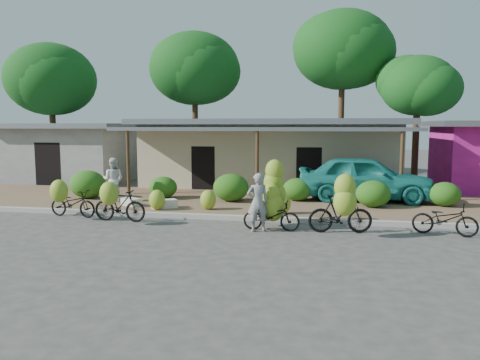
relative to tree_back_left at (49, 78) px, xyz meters
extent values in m
plane|color=#3F3C3A|center=(13.69, -13.11, -5.87)|extent=(100.00, 100.00, 0.00)
cube|color=brown|center=(13.69, -8.11, -5.81)|extent=(60.00, 6.00, 0.12)
cube|color=#A8A399|center=(13.69, -11.11, -5.80)|extent=(60.00, 0.25, 0.15)
cube|color=#C6B096|center=(13.69, -2.11, -4.32)|extent=(12.00, 6.00, 3.10)
cube|color=slate|center=(13.69, -2.11, -2.65)|extent=(13.00, 7.00, 0.25)
cube|color=black|center=(13.69, -5.06, -4.77)|extent=(1.40, 0.12, 2.20)
cube|color=slate|center=(13.69, -6.11, -2.97)|extent=(13.00, 2.00, 0.15)
cylinder|color=#543721|center=(8.09, -7.01, -4.45)|extent=(0.14, 0.14, 2.85)
cylinder|color=#543721|center=(13.69, -7.01, -4.45)|extent=(0.14, 0.14, 2.85)
cylinder|color=#543721|center=(19.29, -7.01, -4.45)|extent=(0.14, 0.14, 2.85)
cube|color=#9D9D98|center=(2.69, -2.11, -4.42)|extent=(6.00, 5.00, 2.90)
cube|color=slate|center=(2.69, -2.11, -2.85)|extent=(7.00, 6.00, 0.25)
cube|color=black|center=(2.69, -4.56, -4.77)|extent=(1.40, 0.12, 2.20)
cylinder|color=#543721|center=(0.19, -0.11, -2.82)|extent=(0.36, 0.36, 6.11)
ellipsoid|color=#104110|center=(0.19, -0.11, -0.10)|extent=(5.31, 5.31, 4.25)
ellipsoid|color=#104110|center=(-0.31, 0.19, 0.20)|extent=(4.51, 4.51, 3.61)
cylinder|color=#543721|center=(8.19, 2.89, -2.40)|extent=(0.36, 0.36, 6.95)
ellipsoid|color=#104110|center=(8.19, 2.89, 0.69)|extent=(5.64, 5.64, 4.51)
ellipsoid|color=#104110|center=(7.69, 3.19, 0.99)|extent=(4.79, 4.79, 3.83)
cylinder|color=#543721|center=(17.19, 3.39, -1.90)|extent=(0.36, 0.36, 7.95)
ellipsoid|color=#104110|center=(17.19, 3.39, 1.64)|extent=(5.85, 5.85, 4.68)
ellipsoid|color=#104110|center=(16.69, 3.69, 1.94)|extent=(4.97, 4.97, 3.98)
cylinder|color=#543721|center=(21.19, 1.39, -3.12)|extent=(0.36, 0.36, 5.50)
ellipsoid|color=#104110|center=(21.19, 1.39, -0.67)|extent=(4.05, 4.05, 3.24)
ellipsoid|color=#104110|center=(20.69, 1.69, -0.37)|extent=(3.44, 3.44, 2.75)
ellipsoid|color=#225613|center=(6.98, -8.48, -5.19)|extent=(1.44, 1.30, 1.13)
ellipsoid|color=#225613|center=(9.99, -7.91, -5.31)|extent=(1.13, 1.01, 0.88)
ellipsoid|color=#225613|center=(12.84, -8.16, -5.21)|extent=(1.38, 1.25, 1.08)
ellipsoid|color=#225613|center=(15.36, -7.54, -5.31)|extent=(1.14, 1.03, 0.89)
ellipsoid|color=#225613|center=(18.14, -8.48, -5.27)|extent=(1.24, 1.11, 0.97)
ellipsoid|color=#225613|center=(20.72, -7.78, -5.31)|extent=(1.13, 1.02, 0.88)
imported|color=black|center=(8.16, -11.61, -5.42)|extent=(1.80, 0.82, 0.91)
ellipsoid|color=#8CA328|center=(8.08, -12.26, -4.91)|extent=(0.59, 0.50, 0.74)
imported|color=black|center=(10.04, -12.03, -5.35)|extent=(1.76, 0.56, 1.05)
ellipsoid|color=#8CA328|center=(10.02, -12.68, -4.88)|extent=(0.58, 0.50, 0.73)
imported|color=black|center=(14.95, -12.40, -5.44)|extent=(1.68, 0.65, 0.87)
ellipsoid|color=#8CA328|center=(14.92, -11.85, -5.24)|extent=(0.76, 0.64, 0.95)
ellipsoid|color=#8CA328|center=(15.02, -11.86, -4.89)|extent=(0.60, 0.51, 0.75)
ellipsoid|color=#8CA328|center=(14.94, -11.85, -4.52)|extent=(0.59, 0.51, 0.74)
ellipsoid|color=#8CA328|center=(14.97, -11.85, -4.18)|extent=(0.56, 0.48, 0.70)
ellipsoid|color=#8CA328|center=(14.95, -12.20, -5.19)|extent=(0.66, 0.56, 0.83)
ellipsoid|color=#8CA328|center=(14.91, -12.20, -4.83)|extent=(0.53, 0.45, 0.66)
imported|color=black|center=(16.91, -12.32, -5.33)|extent=(1.87, 0.79, 1.09)
ellipsoid|color=#8CA328|center=(17.01, -12.96, -4.87)|extent=(0.63, 0.53, 0.78)
ellipsoid|color=#8CA328|center=(17.01, -12.91, -4.48)|extent=(0.58, 0.49, 0.72)
imported|color=black|center=(19.77, -12.07, -5.42)|extent=(1.82, 1.04, 0.91)
ellipsoid|color=#8CA328|center=(10.71, -10.49, -5.40)|extent=(0.57, 0.48, 0.71)
ellipsoid|color=#8CA328|center=(12.43, -10.08, -5.40)|extent=(0.56, 0.47, 0.70)
ellipsoid|color=#8CA328|center=(15.08, -10.36, -5.42)|extent=(0.54, 0.46, 0.67)
cube|color=white|center=(10.84, -10.11, -5.60)|extent=(0.92, 0.84, 0.30)
cube|color=white|center=(9.46, -9.86, -5.61)|extent=(0.84, 0.69, 0.28)
imported|color=gray|center=(14.58, -12.58, -5.02)|extent=(0.72, 0.58, 1.70)
imported|color=silver|center=(8.35, -8.98, -4.91)|extent=(0.88, 0.71, 1.69)
imported|color=#1C7E77|center=(17.96, -6.91, -4.87)|extent=(5.25, 2.24, 1.77)
camera|label=1|loc=(16.59, -25.72, -2.82)|focal=35.00mm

